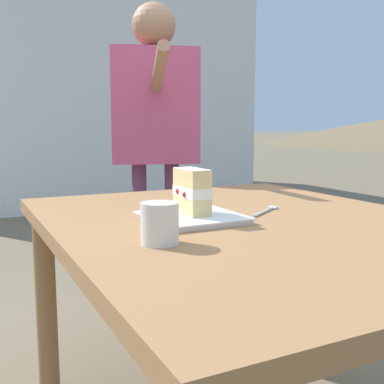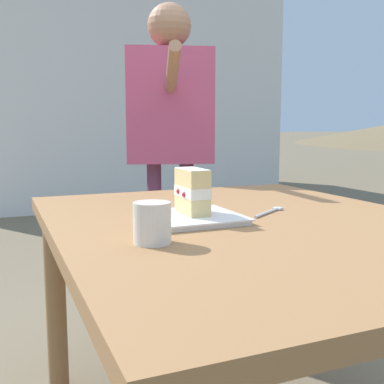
# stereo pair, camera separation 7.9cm
# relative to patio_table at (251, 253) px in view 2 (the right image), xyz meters

# --- Properties ---
(patio_table) EXTENTS (1.28, 1.01, 0.69)m
(patio_table) POSITION_rel_patio_table_xyz_m (0.00, 0.00, 0.00)
(patio_table) COLOR olive
(patio_table) RESTS_ON ground
(dessert_plate) EXTENTS (0.24, 0.24, 0.02)m
(dessert_plate) POSITION_rel_patio_table_xyz_m (-0.05, -0.15, 0.10)
(dessert_plate) COLOR white
(dessert_plate) RESTS_ON patio_table
(cake_slice) EXTENTS (0.12, 0.07, 0.12)m
(cake_slice) POSITION_rel_patio_table_xyz_m (-0.06, -0.14, 0.16)
(cake_slice) COLOR #E0C17A
(cake_slice) RESTS_ON dessert_plate
(dessert_fork) EXTENTS (0.11, 0.15, 0.01)m
(dessert_fork) POSITION_rel_patio_table_xyz_m (-0.07, 0.10, 0.09)
(dessert_fork) COLOR silver
(dessert_fork) RESTS_ON patio_table
(coffee_cup) EXTENTS (0.08, 0.08, 0.09)m
(coffee_cup) POSITION_rel_patio_table_xyz_m (0.14, -0.32, 0.13)
(coffee_cup) COLOR silver
(coffee_cup) RESTS_ON patio_table
(diner_person) EXTENTS (0.57, 0.45, 1.51)m
(diner_person) POSITION_rel_patio_table_xyz_m (-1.08, 0.17, 0.40)
(diner_person) COLOR #5D3049
(diner_person) RESTS_ON ground
(patio_building) EXTENTS (3.34, 3.75, 2.62)m
(patio_building) POSITION_rel_patio_table_xyz_m (-5.78, 0.91, 0.71)
(patio_building) COLOR silver
(patio_building) RESTS_ON ground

